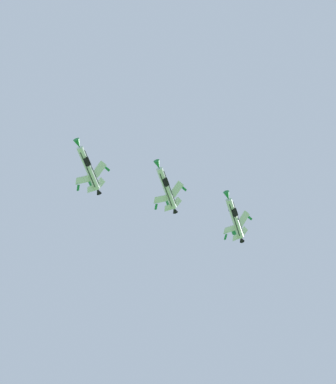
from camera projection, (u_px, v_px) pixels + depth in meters
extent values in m
cylinder|color=silver|center=(89.00, 168.00, 170.02)|extent=(2.63, 12.10, 1.70)
cube|color=#2D3338|center=(90.00, 169.00, 169.66)|extent=(2.14, 10.16, 1.25)
cone|color=#197A38|center=(78.00, 144.00, 166.78)|extent=(1.75, 2.52, 1.56)
cone|color=black|center=(98.00, 191.00, 173.07)|extent=(1.48, 1.70, 1.36)
ellipsoid|color=#192333|center=(83.00, 159.00, 169.31)|extent=(1.80, 3.31, 1.55)
cube|color=black|center=(87.00, 162.00, 168.43)|extent=(1.55, 2.30, 1.36)
cube|color=silver|center=(99.00, 169.00, 171.95)|extent=(3.81, 3.38, 2.90)
cube|color=#197A38|center=(107.00, 169.00, 173.43)|extent=(1.35, 1.66, 0.55)
cube|color=silver|center=(83.00, 180.00, 169.52)|extent=(3.79, 3.06, 2.90)
cube|color=#197A38|center=(78.00, 188.00, 169.04)|extent=(1.17, 1.70, 0.55)
cube|color=silver|center=(100.00, 183.00, 173.04)|extent=(2.34, 2.31, 1.56)
cube|color=silver|center=(91.00, 189.00, 171.62)|extent=(2.20, 2.15, 1.56)
cube|color=#197A38|center=(92.00, 183.00, 173.57)|extent=(2.05, 2.74, 2.10)
cylinder|color=silver|center=(167.00, 188.00, 176.15)|extent=(2.63, 12.10, 1.70)
cube|color=#2D3338|center=(168.00, 189.00, 175.78)|extent=(2.19, 10.16, 1.17)
cone|color=#197A38|center=(158.00, 165.00, 172.91)|extent=(1.75, 2.52, 1.56)
cone|color=black|center=(175.00, 210.00, 179.21)|extent=(1.48, 1.70, 1.36)
ellipsoid|color=#192333|center=(162.00, 179.00, 175.47)|extent=(1.78, 3.31, 1.54)
cube|color=black|center=(166.00, 182.00, 174.53)|extent=(1.55, 2.30, 1.32)
cube|color=silver|center=(177.00, 189.00, 177.89)|extent=(4.00, 3.50, 2.61)
cube|color=#197A38|center=(184.00, 189.00, 179.22)|extent=(1.36, 1.67, 0.52)
cube|color=silver|center=(161.00, 199.00, 175.83)|extent=(3.99, 3.15, 2.61)
cube|color=#197A38|center=(156.00, 207.00, 175.51)|extent=(1.18, 1.70, 0.52)
cube|color=silver|center=(177.00, 202.00, 179.06)|extent=(2.44, 2.36, 1.41)
cube|color=silver|center=(168.00, 208.00, 177.86)|extent=(2.30, 2.19, 1.41)
cube|color=#197A38|center=(168.00, 202.00, 179.77)|extent=(1.88, 2.72, 2.23)
cylinder|color=silver|center=(235.00, 218.00, 179.15)|extent=(2.63, 12.10, 1.70)
cube|color=#2D3338|center=(236.00, 219.00, 178.79)|extent=(2.14, 10.16, 1.24)
cone|color=#197A38|center=(227.00, 196.00, 175.91)|extent=(1.75, 2.52, 1.56)
cone|color=black|center=(241.00, 239.00, 182.21)|extent=(1.48, 1.70, 1.36)
ellipsoid|color=#192333|center=(230.00, 210.00, 178.44)|extent=(1.80, 3.31, 1.55)
cube|color=black|center=(235.00, 212.00, 177.56)|extent=(1.55, 2.30, 1.35)
cube|color=silver|center=(243.00, 219.00, 181.06)|extent=(3.82, 3.39, 2.88)
cube|color=#197A38|center=(250.00, 218.00, 182.54)|extent=(1.35, 1.66, 0.55)
cube|color=silver|center=(230.00, 229.00, 178.66)|extent=(3.80, 3.07, 2.88)
cube|color=#197A38|center=(226.00, 237.00, 178.20)|extent=(1.17, 1.70, 0.55)
cube|color=silver|center=(244.00, 231.00, 182.16)|extent=(2.35, 2.31, 1.55)
cube|color=silver|center=(236.00, 237.00, 180.76)|extent=(2.20, 2.16, 1.55)
cube|color=#197A38|center=(235.00, 232.00, 182.71)|extent=(2.04, 2.74, 2.11)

